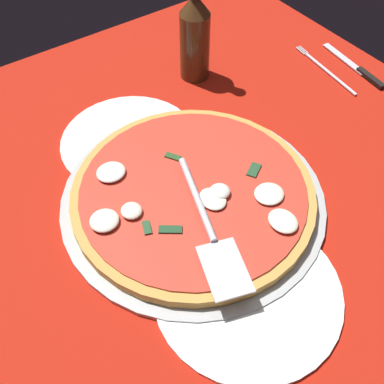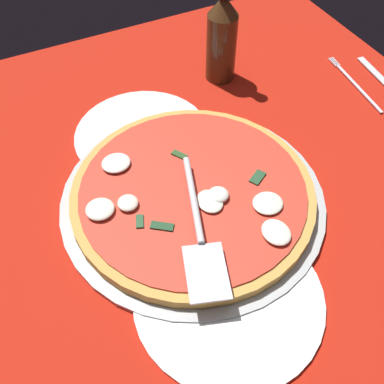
% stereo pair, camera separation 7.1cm
% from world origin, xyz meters
% --- Properties ---
extents(ground_plane, '(1.04, 1.04, 0.01)m').
position_xyz_m(ground_plane, '(0.00, 0.00, -0.00)').
color(ground_plane, '#B41C0F').
extents(pizza_pan, '(0.41, 0.41, 0.01)m').
position_xyz_m(pizza_pan, '(-0.00, -0.02, 0.01)').
color(pizza_pan, '#B1B5B6').
rests_on(pizza_pan, ground_plane).
extents(dinner_plate_left, '(0.24, 0.24, 0.01)m').
position_xyz_m(dinner_plate_left, '(-0.17, -0.03, 0.01)').
color(dinner_plate_left, white).
rests_on(dinner_plate_left, ground_plane).
extents(dinner_plate_right, '(0.26, 0.26, 0.01)m').
position_xyz_m(dinner_plate_right, '(0.17, -0.05, 0.01)').
color(dinner_plate_right, white).
rests_on(dinner_plate_right, ground_plane).
extents(pizza, '(0.38, 0.38, 0.03)m').
position_xyz_m(pizza, '(-0.00, -0.02, 0.02)').
color(pizza, gold).
rests_on(pizza, pizza_pan).
extents(pizza_server, '(0.24, 0.11, 0.01)m').
position_xyz_m(pizza_server, '(0.08, -0.05, 0.05)').
color(pizza_server, silver).
rests_on(pizza_server, pizza).
extents(place_setting_far, '(0.21, 0.15, 0.01)m').
position_xyz_m(place_setting_far, '(-0.10, 0.43, 0.00)').
color(place_setting_far, white).
rests_on(place_setting_far, ground_plane).
extents(beer_bottle, '(0.06, 0.06, 0.24)m').
position_xyz_m(beer_bottle, '(-0.27, 0.18, 0.09)').
color(beer_bottle, '#462C16').
rests_on(beer_bottle, ground_plane).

